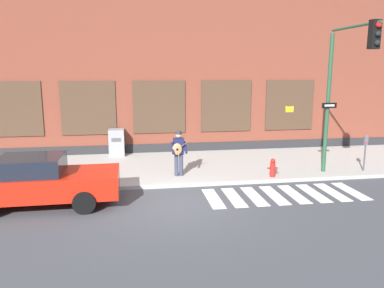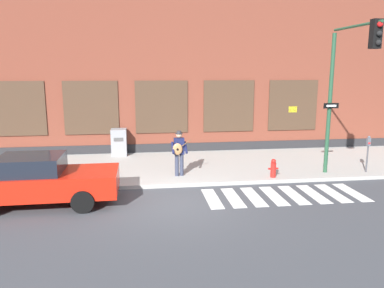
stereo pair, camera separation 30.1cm
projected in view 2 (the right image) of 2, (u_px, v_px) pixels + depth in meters
The scene contains 10 objects.
ground_plane at pixel (175, 204), 11.52m from camera, with size 160.00×160.00×0.00m, color #424449.
sidewalk at pixel (166, 167), 15.66m from camera, with size 28.00×5.35×0.14m.
building_backdrop at pixel (159, 61), 19.35m from camera, with size 28.00×4.06×9.09m.
crosswalk at pixel (284, 195), 12.28m from camera, with size 5.20×1.90×0.01m.
red_car at pixel (39, 180), 11.31m from camera, with size 4.62×2.02×1.53m.
busker at pixel (179, 151), 13.89m from camera, with size 0.71×0.52×1.71m.
traffic_light at pixel (347, 76), 12.95m from camera, with size 0.60×2.66×5.42m.
parking_meter at pixel (368, 148), 14.42m from camera, with size 0.13×0.11×1.44m.
utility_box at pixel (119, 142), 17.43m from camera, with size 0.70×0.70×1.24m.
fire_hydrant at pixel (273, 168), 13.82m from camera, with size 0.38×0.20×0.70m.
Camera 2 is at (-0.93, -10.93, 4.01)m, focal length 35.00 mm.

